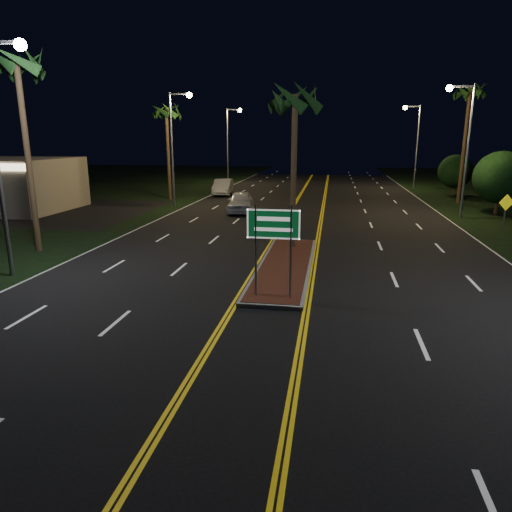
% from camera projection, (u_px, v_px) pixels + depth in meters
% --- Properties ---
extents(ground, '(120.00, 120.00, 0.00)m').
position_uv_depth(ground, '(260.00, 333.00, 13.27)').
color(ground, black).
rests_on(ground, ground).
extents(median_island, '(2.25, 10.25, 0.17)m').
position_uv_depth(median_island, '(285.00, 266.00, 19.93)').
color(median_island, gray).
rests_on(median_island, ground).
extents(highway_sign, '(1.80, 0.08, 3.20)m').
position_uv_depth(highway_sign, '(273.00, 233.00, 15.34)').
color(highway_sign, gray).
rests_on(highway_sign, ground).
extents(streetlight_left_near, '(1.91, 0.44, 9.00)m').
position_uv_depth(streetlight_left_near, '(2.00, 134.00, 17.36)').
color(streetlight_left_near, gray).
rests_on(streetlight_left_near, ground).
extents(streetlight_left_mid, '(1.91, 0.44, 9.00)m').
position_uv_depth(streetlight_left_mid, '(176.00, 136.00, 36.46)').
color(streetlight_left_mid, gray).
rests_on(streetlight_left_mid, ground).
extents(streetlight_left_far, '(1.91, 0.44, 9.00)m').
position_uv_depth(streetlight_left_far, '(230.00, 137.00, 55.56)').
color(streetlight_left_far, gray).
rests_on(streetlight_left_far, ground).
extents(streetlight_right_mid, '(1.91, 0.44, 9.00)m').
position_uv_depth(streetlight_right_mid, '(463.00, 136.00, 31.18)').
color(streetlight_right_mid, gray).
rests_on(streetlight_right_mid, ground).
extents(streetlight_right_far, '(1.91, 0.44, 9.00)m').
position_uv_depth(streetlight_right_far, '(414.00, 137.00, 50.28)').
color(streetlight_right_far, gray).
rests_on(streetlight_right_far, ground).
extents(palm_median, '(2.40, 2.40, 8.30)m').
position_uv_depth(palm_median, '(295.00, 99.00, 21.47)').
color(palm_median, '#382819').
rests_on(palm_median, ground).
extents(palm_left_near, '(2.40, 2.40, 9.80)m').
position_uv_depth(palm_left_near, '(17.00, 66.00, 20.72)').
color(palm_left_near, '#382819').
rests_on(palm_left_near, ground).
extents(palm_left_far, '(2.40, 2.40, 8.80)m').
position_uv_depth(palm_left_far, '(166.00, 112.00, 40.10)').
color(palm_left_far, '#382819').
rests_on(palm_left_far, ground).
extents(palm_right_far, '(2.40, 2.40, 10.30)m').
position_uv_depth(palm_right_far, '(470.00, 93.00, 37.60)').
color(palm_right_far, '#382819').
rests_on(palm_right_far, ground).
extents(shrub_mid, '(3.78, 3.78, 4.62)m').
position_uv_depth(shrub_mid, '(500.00, 177.00, 33.28)').
color(shrub_mid, '#382819').
rests_on(shrub_mid, ground).
extents(shrub_far, '(3.24, 3.24, 3.96)m').
position_uv_depth(shrub_far, '(455.00, 171.00, 44.87)').
color(shrub_far, '#382819').
rests_on(shrub_far, ground).
extents(car_near, '(3.05, 5.75, 1.83)m').
position_uv_depth(car_near, '(241.00, 200.00, 34.79)').
color(car_near, silver).
rests_on(car_near, ground).
extents(car_far, '(2.89, 5.66, 1.81)m').
position_uv_depth(car_far, '(223.00, 186.00, 45.55)').
color(car_far, '#B1B5BB').
rests_on(car_far, ground).
extents(warning_sign, '(0.92, 0.34, 2.30)m').
position_uv_depth(warning_sign, '(506.00, 208.00, 26.98)').
color(warning_sign, gray).
rests_on(warning_sign, ground).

